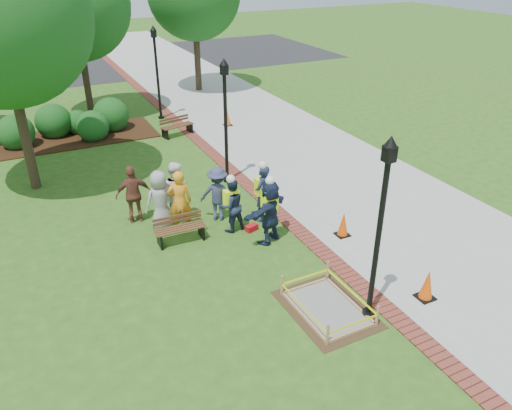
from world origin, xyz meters
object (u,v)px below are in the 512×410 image
wet_concrete_pad (327,301)px  lamp_near (381,219)px  hivis_worker_a (269,210)px  hivis_worker_c (231,203)px  bench_near (181,234)px  cone_front (427,285)px  hivis_worker_b (262,191)px

wet_concrete_pad → lamp_near: (0.74, -0.56, 2.25)m
hivis_worker_a → hivis_worker_c: size_ratio=1.13×
lamp_near → bench_near: bearing=119.7°
cone_front → hivis_worker_b: 5.42m
wet_concrete_pad → lamp_near: 2.43m
hivis_worker_a → bench_near: bearing=154.8°
lamp_near → hivis_worker_b: 5.22m
hivis_worker_b → hivis_worker_c: (-1.08, -0.18, -0.06)m
wet_concrete_pad → hivis_worker_b: bearing=82.4°
cone_front → hivis_worker_c: (-2.79, 4.94, 0.50)m
hivis_worker_a → wet_concrete_pad: bearing=-93.7°
hivis_worker_c → wet_concrete_pad: bearing=-83.4°
cone_front → hivis_worker_c: 5.70m
wet_concrete_pad → hivis_worker_b: hivis_worker_b is taller
cone_front → hivis_worker_c: hivis_worker_c is taller
cone_front → lamp_near: size_ratio=0.19×
wet_concrete_pad → hivis_worker_a: size_ratio=1.17×
wet_concrete_pad → hivis_worker_a: bearing=86.3°
hivis_worker_c → hivis_worker_b: bearing=9.3°
bench_near → hivis_worker_b: hivis_worker_b is taller
wet_concrete_pad → bench_near: 4.76m
bench_near → lamp_near: (2.78, -4.86, 2.24)m
wet_concrete_pad → cone_front: (2.30, -0.69, 0.15)m
bench_near → cone_front: size_ratio=1.76×
hivis_worker_b → hivis_worker_a: bearing=-107.9°
wet_concrete_pad → bench_near: size_ratio=1.65×
bench_near → hivis_worker_c: hivis_worker_c is taller
bench_near → lamp_near: bearing=-60.3°
wet_concrete_pad → bench_near: bench_near is taller
hivis_worker_b → hivis_worker_c: hivis_worker_b is taller
lamp_near → hivis_worker_c: bearing=104.4°
cone_front → lamp_near: bearing=175.3°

